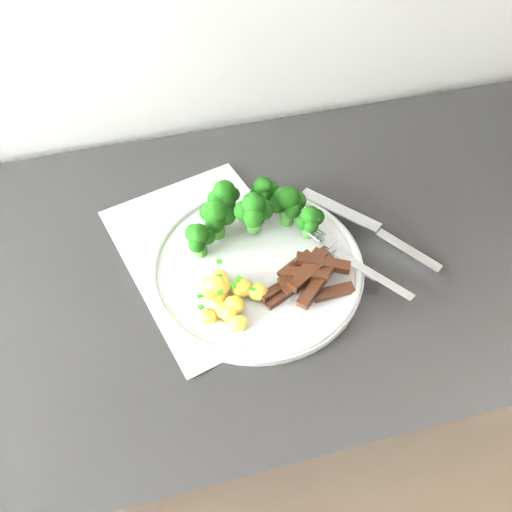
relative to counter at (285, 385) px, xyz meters
name	(u,v)px	position (x,y,z in m)	size (l,w,h in m)	color
counter	(285,385)	(0.00, 0.00, 0.00)	(2.28, 0.57, 0.86)	black
recipe_paper	(211,255)	(-0.12, 0.02, 0.43)	(0.29, 0.35, 0.00)	white
plate	(256,266)	(-0.07, -0.02, 0.44)	(0.29, 0.29, 0.02)	silver
broccoli	(251,209)	(-0.06, 0.05, 0.48)	(0.19, 0.11, 0.07)	#2B631D
potatoes	(224,294)	(-0.12, -0.06, 0.46)	(0.09, 0.10, 0.04)	yellow
beef_strips	(307,275)	(-0.01, -0.06, 0.45)	(0.13, 0.09, 0.03)	black
fork	(356,263)	(0.06, -0.05, 0.45)	(0.11, 0.17, 0.02)	silver
knife	(386,238)	(0.12, -0.02, 0.44)	(0.15, 0.19, 0.02)	silver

